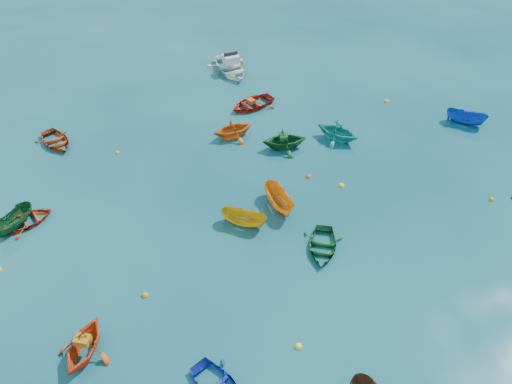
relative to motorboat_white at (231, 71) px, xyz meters
name	(u,v)px	position (x,y,z in m)	size (l,w,h in m)	color
ground	(301,254)	(-5.46, -19.75, 0.00)	(160.00, 160.00, 0.00)	#093846
dinghy_orange_w	(87,353)	(-16.63, -20.30, 0.00)	(2.43, 2.82, 1.48)	#E54515
sampan_yellow_mid	(244,224)	(-7.08, -16.43, 0.00)	(0.99, 2.63, 1.02)	gold
dinghy_green_e	(322,249)	(-4.31, -19.97, 0.00)	(2.12, 2.96, 0.61)	#124D1E
dinghy_cyan_se	(337,139)	(2.09, -12.09, 0.00)	(2.52, 2.92, 1.54)	teal
dinghy_red_nw	(29,223)	(-17.57, -10.80, 0.00)	(1.99, 2.78, 0.58)	red
sampan_orange_n	(279,206)	(-4.66, -16.08, 0.00)	(1.11, 2.94, 1.14)	orange
dinghy_green_n	(284,148)	(-1.54, -11.29, 0.00)	(2.49, 2.88, 1.52)	#124F21
dinghy_red_ne	(252,106)	(-1.01, -5.67, 0.00)	(2.47, 3.46, 0.72)	#AA1C0E
sampan_blue_far	(464,123)	(11.19, -14.62, 0.00)	(1.03, 2.74, 1.06)	#0E40B3
dinghy_red_far	(57,144)	(-14.70, -3.82, 0.00)	(2.23, 3.11, 0.65)	#9E300D
dinghy_orange_far	(234,136)	(-3.91, -8.53, 0.00)	(2.39, 2.77, 1.46)	#DC5E14
sampan_green_far	(16,227)	(-18.22, -10.85, 0.00)	(1.02, 2.71, 1.05)	#114B20
motorboat_white	(231,71)	(0.00, 0.00, 0.00)	(3.33, 4.65, 1.57)	silver
tarp_orange_a	(82,340)	(-16.60, -20.26, 0.90)	(0.65, 0.49, 0.31)	#BB6B13
tarp_green_b	(283,137)	(-1.63, -11.26, 0.91)	(0.63, 0.48, 0.31)	#134D1B
tarp_orange_b	(251,101)	(-1.11, -5.69, 0.50)	(0.58, 0.44, 0.28)	#D84916
buoy_ye_a	(299,347)	(-8.40, -24.31, 0.00)	(0.34, 0.34, 0.34)	yellow
buoy_or_b	(491,200)	(6.52, -21.33, 0.00)	(0.32, 0.32, 0.32)	orange
buoy_or_c	(145,296)	(-13.45, -18.55, 0.00)	(0.33, 0.33, 0.33)	orange
buoy_ye_c	(341,186)	(-0.45, -16.22, 0.00)	(0.35, 0.35, 0.35)	yellow
buoy_or_d	(309,177)	(-1.74, -14.60, 0.00)	(0.35, 0.35, 0.35)	#DB610B
buoy_ye_d	(117,153)	(-11.42, -6.70, 0.00)	(0.29, 0.29, 0.29)	gold
buoy_or_e	(271,100)	(0.71, -5.52, 0.00)	(0.30, 0.30, 0.30)	orange
buoy_ye_e	(386,102)	(8.18, -9.77, 0.00)	(0.38, 0.38, 0.38)	gold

